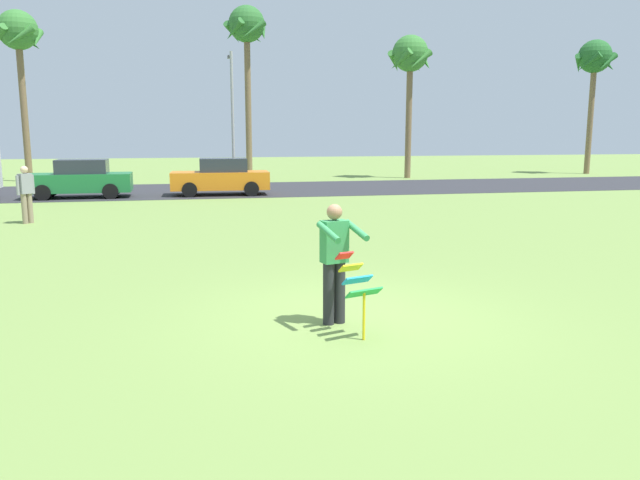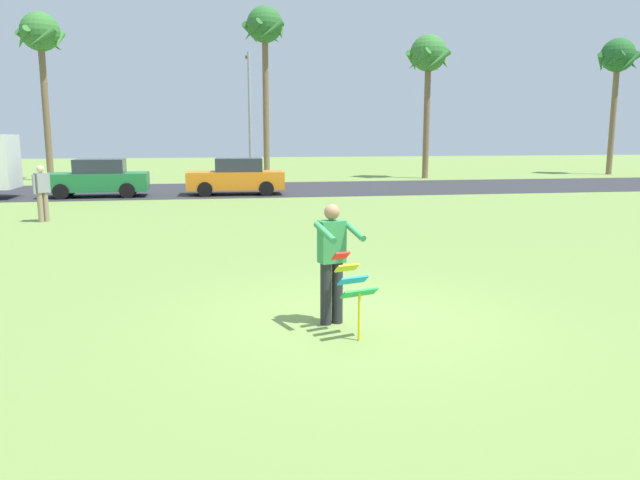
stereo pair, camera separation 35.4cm
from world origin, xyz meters
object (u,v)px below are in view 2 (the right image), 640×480
object	(u,v)px
palm_tree_centre_far	(428,59)
person_walker_near	(42,192)
parked_car_orange	(236,177)
streetlight_pole	(250,109)
parked_car_green	(98,179)
palm_tree_far_left	(617,61)
kite_held	(353,283)
palm_tree_right_near	(265,33)
person_kite_flyer	(332,259)
palm_tree_left_near	(41,40)

from	to	relation	value
palm_tree_centre_far	person_walker_near	world-z (taller)	palm_tree_centre_far
parked_car_orange	streetlight_pole	bearing A→B (deg)	81.94
parked_car_green	palm_tree_far_left	distance (m)	32.36
kite_held	person_walker_near	bearing A→B (deg)	119.95
palm_tree_right_near	palm_tree_centre_far	world-z (taller)	palm_tree_right_near
person_kite_flyer	palm_tree_centre_far	size ratio (longest dim) A/B	0.21
palm_tree_far_left	parked_car_orange	bearing A→B (deg)	-158.98
streetlight_pole	person_walker_near	distance (m)	16.78
parked_car_green	palm_tree_centre_far	xyz separation A→B (m)	(17.31, 8.12, 6.12)
palm_tree_left_near	palm_tree_centre_far	size ratio (longest dim) A/B	1.11
palm_tree_left_near	palm_tree_right_near	distance (m)	12.36
parked_car_orange	palm_tree_right_near	distance (m)	13.00
streetlight_pole	person_walker_near	bearing A→B (deg)	-115.82
person_kite_flyer	parked_car_orange	bearing A→B (deg)	92.14
palm_tree_right_near	streetlight_pole	distance (m)	5.41
palm_tree_left_near	streetlight_pole	size ratio (longest dim) A/B	1.31
person_walker_near	person_kite_flyer	bearing A→B (deg)	-59.38
palm_tree_centre_far	person_kite_flyer	bearing A→B (deg)	-111.64
palm_tree_far_left	person_walker_near	world-z (taller)	palm_tree_far_left
person_kite_flyer	parked_car_green	bearing A→B (deg)	108.97
palm_tree_centre_far	streetlight_pole	distance (m)	10.85
parked_car_orange	palm_tree_left_near	distance (m)	15.74
palm_tree_right_near	palm_tree_far_left	size ratio (longest dim) A/B	1.16
parked_car_orange	palm_tree_far_left	xyz separation A→B (m)	(24.47, 9.40, 6.39)
person_kite_flyer	palm_tree_far_left	world-z (taller)	palm_tree_far_left
palm_tree_right_near	palm_tree_centre_far	size ratio (longest dim) A/B	1.20
person_kite_flyer	streetlight_pole	xyz separation A→B (m)	(0.34, 26.42, 3.05)
palm_tree_right_near	palm_tree_centre_far	bearing A→B (deg)	-12.98
palm_tree_right_near	person_walker_near	xyz separation A→B (m)	(-8.32, -17.72, -7.50)
palm_tree_right_near	kite_held	bearing A→B (deg)	-92.50
person_kite_flyer	streetlight_pole	size ratio (longest dim) A/B	0.25
palm_tree_left_near	parked_car_green	bearing A→B (deg)	-66.28
parked_car_orange	person_walker_near	xyz separation A→B (m)	(-6.14, -7.46, 0.16)
kite_held	palm_tree_centre_far	size ratio (longest dim) A/B	0.13
kite_held	palm_tree_right_near	distance (m)	30.90
palm_tree_left_near	palm_tree_centre_far	xyz separation A→B (m)	(21.63, -1.70, -0.82)
person_kite_flyer	kite_held	distance (m)	0.66
kite_held	person_walker_near	distance (m)	14.05
kite_held	palm_tree_far_left	world-z (taller)	palm_tree_far_left
palm_tree_centre_far	streetlight_pole	world-z (taller)	palm_tree_centre_far
streetlight_pole	kite_held	bearing A→B (deg)	-90.37
parked_car_orange	palm_tree_far_left	size ratio (longest dim) A/B	0.49
parked_car_orange	person_walker_near	world-z (taller)	person_walker_near
palm_tree_left_near	palm_tree_right_near	size ratio (longest dim) A/B	0.92
kite_held	person_walker_near	world-z (taller)	person_walker_near
palm_tree_left_near	person_walker_near	bearing A→B (deg)	-76.94
person_kite_flyer	palm_tree_left_near	bearing A→B (deg)	110.63
parked_car_orange	palm_tree_centre_far	distance (m)	15.34
kite_held	palm_tree_left_near	size ratio (longest dim) A/B	0.12
palm_tree_right_near	parked_car_green	bearing A→B (deg)	-127.98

